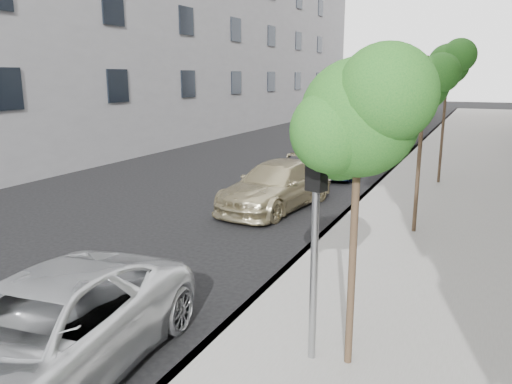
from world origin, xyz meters
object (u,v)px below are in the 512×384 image
Objects in this scene: tree_mid at (426,86)px; suv at (277,185)px; signal_pole at (315,231)px; tree_near at (361,117)px; sedan_blue at (338,155)px; minivan at (39,336)px; sedan_rear at (398,132)px; tree_far at (449,65)px; sedan_black at (378,142)px.

tree_mid reaches higher than suv.
tree_near is at bearing 28.23° from signal_pole.
sedan_blue is (-4.02, 13.63, -2.69)m from tree_near.
signal_pole is at bearing -168.98° from tree_near.
signal_pole is at bearing 25.43° from minivan.
tree_near is 14.47m from sedan_blue.
tree_far is at bearing -81.15° from sedan_rear.
signal_pole reaches higher than sedan_rear.
tree_mid is 18.26m from sedan_rear.
signal_pole is 0.68× the size of sedan_black.
tree_mid reaches higher than sedan_blue.
minivan is (-3.59, -1.98, -2.77)m from tree_near.
signal_pole reaches higher than suv.
signal_pole is at bearing -92.26° from tree_far.
tree_mid is at bearing 90.00° from tree_near.
tree_mid is 1.48× the size of signal_pole.
sedan_black is 0.92× the size of sedan_rear.
signal_pole is (-0.52, -13.10, -2.36)m from tree_far.
tree_near is 1.58m from signal_pole.
tree_near is 13.03m from tree_far.
tree_far reaches higher than sedan_black.
sedan_blue is (-4.02, 0.63, -3.56)m from tree_far.
tree_far is at bearing -61.08° from sedan_black.
tree_mid is 0.86× the size of minivan.
tree_near is 6.50m from tree_mid.
tree_near reaches higher than sedan_black.
sedan_blue reaches higher than sedan_black.
suv is at bearing -97.67° from sedan_blue.
suv is 5.99m from sedan_blue.
minivan is at bearing -151.04° from tree_near.
minivan is at bearing -91.23° from sedan_black.
minivan reaches higher than suv.
sedan_blue is at bearing 121.51° from signal_pole.
signal_pole is 0.61× the size of suv.
tree_far is 1.01× the size of minivan.
sedan_blue is 0.98× the size of sedan_rear.
minivan is 15.63m from sedan_blue.
sedan_black is at bearing 119.93° from tree_far.
sedan_black is at bearing 79.21° from sedan_blue.
signal_pole is 8.70m from suv.
suv is (-0.67, 9.64, -0.00)m from minivan.
tree_mid is 1.00× the size of sedan_black.
sedan_rear is (-3.33, 24.20, -2.79)m from tree_near.
suv is 1.11× the size of sedan_black.
sedan_black is 5.12m from sedan_rear.
sedan_rear is at bearing 97.83° from tree_near.
tree_far is at bearing -14.35° from sedan_blue.
signal_pole is at bearing -81.07° from sedan_blue.
signal_pole is (-0.52, -6.60, -1.74)m from tree_mid.
minivan reaches higher than sedan_rear.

